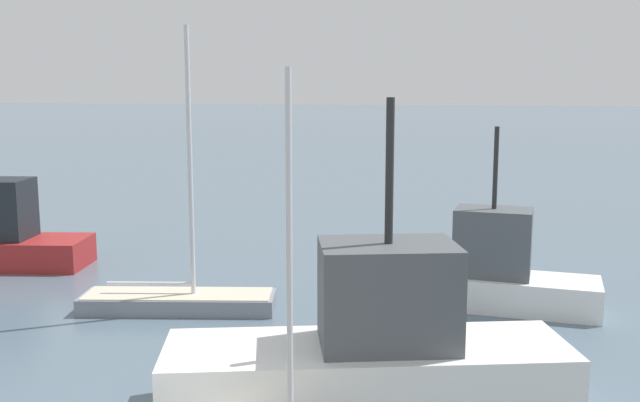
% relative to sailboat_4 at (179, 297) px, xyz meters
% --- Properties ---
extents(sailboat_4, '(6.28, 2.97, 8.80)m').
position_rel_sailboat_4_xyz_m(sailboat_4, '(0.00, 0.00, 0.00)').
color(sailboat_4, gray).
rests_on(sailboat_4, ground_plane).
extents(fishing_boat_0, '(7.50, 2.54, 5.77)m').
position_rel_sailboat_4_xyz_m(fishing_boat_0, '(9.29, 2.88, 0.65)').
color(fishing_boat_0, white).
rests_on(fishing_boat_0, ground_plane).
extents(fishing_boat_2, '(9.12, 5.26, 6.75)m').
position_rel_sailboat_4_xyz_m(fishing_boat_2, '(7.18, -5.48, 0.84)').
color(fishing_boat_2, white).
rests_on(fishing_boat_2, ground_plane).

